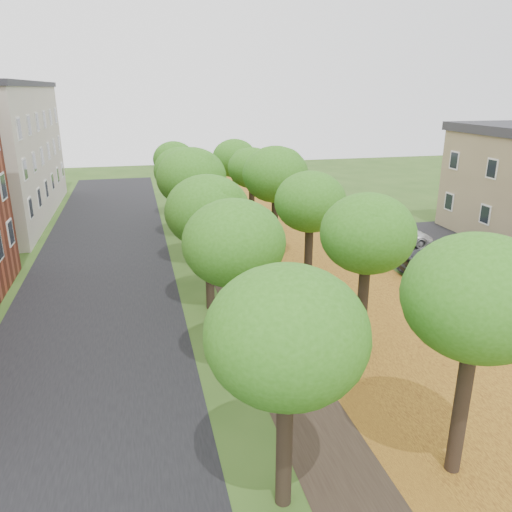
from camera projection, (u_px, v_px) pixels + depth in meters
ground at (364, 486)px, 13.03m from camera, size 120.00×120.00×0.00m
street_asphalt at (98, 294)px, 25.17m from camera, size 8.00×70.00×0.01m
footpath at (243, 281)px, 26.85m from camera, size 3.20×70.00×0.01m
leaf_verge at (330, 274)px, 27.96m from camera, size 7.50×70.00×0.01m
parking_lot at (453, 257)px, 30.78m from camera, size 9.00×16.00×0.01m
tree_row_west at (199, 197)px, 24.85m from camera, size 3.50×33.50×6.27m
tree_row_east at (291, 192)px, 25.92m from camera, size 3.50×33.50×6.27m
bench at (297, 348)px, 19.14m from camera, size 0.81×1.65×0.75m
car_red at (485, 278)px, 25.66m from camera, size 3.86×1.72×1.23m
car_grey at (439, 261)px, 27.90m from camera, size 4.80×2.17×1.37m
car_white at (397, 236)px, 32.94m from camera, size 4.91×3.09×1.26m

